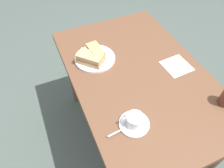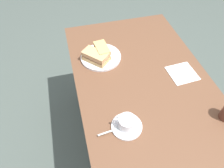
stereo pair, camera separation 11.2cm
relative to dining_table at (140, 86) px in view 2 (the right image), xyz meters
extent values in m
plane|color=#48524C|center=(0.00, 0.00, -0.63)|extent=(6.00, 6.00, 0.00)
cube|color=brown|center=(0.00, 0.00, 0.06)|extent=(1.15, 0.75, 0.05)
cylinder|color=brown|center=(-0.51, -0.31, -0.30)|extent=(0.06, 0.06, 0.66)
cylinder|color=brown|center=(-0.51, 0.31, -0.30)|extent=(0.06, 0.06, 0.66)
cylinder|color=white|center=(-0.21, -0.19, 0.09)|extent=(0.25, 0.25, 0.01)
cube|color=tan|center=(-0.22, -0.18, 0.11)|extent=(0.13, 0.08, 0.02)
cube|color=#6F9B52|center=(-0.22, -0.18, 0.13)|extent=(0.12, 0.08, 0.01)
cube|color=tan|center=(-0.22, -0.18, 0.15)|extent=(0.13, 0.08, 0.02)
cube|color=tan|center=(-0.18, -0.23, 0.11)|extent=(0.16, 0.16, 0.02)
cube|color=brown|center=(-0.18, -0.23, 0.13)|extent=(0.15, 0.15, 0.01)
cube|color=tan|center=(-0.18, -0.23, 0.14)|extent=(0.16, 0.16, 0.02)
cylinder|color=white|center=(0.29, -0.18, 0.09)|extent=(0.14, 0.14, 0.01)
cylinder|color=white|center=(0.29, -0.18, 0.12)|extent=(0.08, 0.08, 0.06)
cylinder|color=#9E8450|center=(0.29, -0.18, 0.15)|extent=(0.07, 0.07, 0.01)
torus|color=white|center=(0.27, -0.22, 0.12)|extent=(0.02, 0.04, 0.04)
cube|color=silver|center=(0.30, -0.28, 0.10)|extent=(0.02, 0.08, 0.00)
ellipsoid|color=silver|center=(0.29, -0.23, 0.10)|extent=(0.02, 0.03, 0.01)
cube|color=white|center=(0.04, 0.23, 0.09)|extent=(0.16, 0.16, 0.00)
camera|label=1|loc=(0.71, -0.47, 0.96)|focal=33.94mm
camera|label=2|loc=(0.75, -0.37, 0.96)|focal=33.94mm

